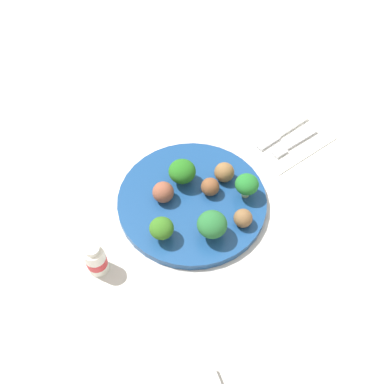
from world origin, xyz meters
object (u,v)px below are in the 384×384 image
at_px(broccoli_floret_near_rim, 162,228).
at_px(meatball_front_right, 243,218).
at_px(plate, 192,201).
at_px(broccoli_floret_mid_left, 212,225).
at_px(broccoli_floret_front_left, 247,185).
at_px(meatball_center, 224,172).
at_px(broccoli_floret_center, 182,172).
at_px(meatball_mid_right, 210,187).
at_px(meatball_far_rim, 163,192).
at_px(napkin, 289,138).
at_px(yogurt_bottle, 96,260).
at_px(knife, 281,133).
at_px(fork, 292,143).

relative_size(broccoli_floret_near_rim, meatball_front_right, 1.38).
height_order(plate, broccoli_floret_mid_left, broccoli_floret_mid_left).
height_order(broccoli_floret_near_rim, meatball_front_right, broccoli_floret_near_rim).
relative_size(broccoli_floret_front_left, meatball_center, 1.30).
xyz_separation_m(plate, meatball_front_right, (-0.05, 0.09, 0.02)).
distance_m(plate, broccoli_floret_center, 0.06).
xyz_separation_m(meatball_mid_right, meatball_far_rim, (0.08, -0.03, 0.00)).
relative_size(broccoli_floret_center, meatball_front_right, 1.53).
relative_size(meatball_far_rim, napkin, 0.23).
xyz_separation_m(plate, napkin, (-0.26, -0.03, -0.01)).
bearing_deg(meatball_front_right, yogurt_bottle, -14.20).
relative_size(plate, broccoli_floret_center, 5.40).
bearing_deg(meatball_center, meatball_far_rim, -9.65).
distance_m(broccoli_floret_mid_left, knife, 0.30).
relative_size(meatball_center, fork, 0.32).
xyz_separation_m(meatball_front_right, yogurt_bottle, (0.25, -0.06, -0.00)).
height_order(plate, broccoli_floret_center, broccoli_floret_center).
bearing_deg(napkin, broccoli_floret_front_left, 23.98).
bearing_deg(broccoli_floret_mid_left, napkin, -157.22).
relative_size(broccoli_floret_center, meatball_far_rim, 1.30).
bearing_deg(broccoli_floret_near_rim, meatball_front_right, 159.15).
bearing_deg(yogurt_bottle, meatball_far_rim, -160.31).
bearing_deg(broccoli_floret_front_left, broccoli_floret_near_rim, -1.08).
xyz_separation_m(meatball_far_rim, napkin, (-0.31, -0.00, -0.03)).
height_order(meatball_mid_right, meatball_far_rim, meatball_far_rim).
distance_m(broccoli_floret_mid_left, meatball_far_rim, 0.12).
distance_m(broccoli_floret_center, napkin, 0.26).
relative_size(plate, napkin, 1.65).
bearing_deg(napkin, meatball_far_rim, 0.52).
relative_size(meatball_front_right, knife, 0.23).
bearing_deg(broccoli_floret_near_rim, fork, -170.88).
relative_size(meatball_mid_right, napkin, 0.20).
bearing_deg(broccoli_floret_near_rim, meatball_mid_right, -163.54).
xyz_separation_m(broccoli_floret_mid_left, meatball_mid_right, (-0.05, -0.08, -0.02)).
bearing_deg(yogurt_bottle, meatball_front_right, 165.80).
distance_m(plate, meatball_mid_right, 0.04).
relative_size(fork, yogurt_bottle, 1.69).
bearing_deg(meatball_front_right, meatball_center, -106.46).
relative_size(plate, meatball_front_right, 8.27).
height_order(meatball_center, meatball_far_rim, meatball_far_rim).
xyz_separation_m(broccoli_floret_mid_left, meatball_far_rim, (0.03, -0.11, -0.01)).
height_order(meatball_front_right, fork, meatball_front_right).
distance_m(broccoli_floret_center, meatball_far_rim, 0.05).
bearing_deg(broccoli_floret_near_rim, broccoli_floret_center, -137.40).
relative_size(broccoli_floret_near_rim, fork, 0.39).
bearing_deg(plate, yogurt_bottle, 8.30).
distance_m(broccoli_floret_front_left, meatball_center, 0.06).
relative_size(broccoli_floret_mid_left, fork, 0.46).
relative_size(plate, meatball_mid_right, 8.06).
bearing_deg(knife, fork, 93.48).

